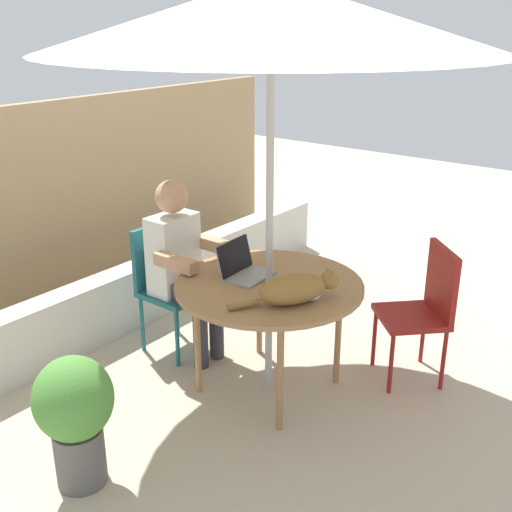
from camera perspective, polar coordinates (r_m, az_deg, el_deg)
The scene contains 11 objects.
ground_plane at distance 4.12m, azimuth 1.12°, elevation -11.73°, with size 14.00×14.00×0.00m, color #BCAD93.
fence_back at distance 5.25m, azimuth -18.16°, elevation 4.35°, with size 5.17×0.08×1.62m, color tan.
planter_wall_low at distance 4.83m, azimuth -11.78°, elevation -3.82°, with size 4.65×0.20×0.47m, color beige.
patio_table at distance 3.80m, azimuth 1.19°, elevation -3.18°, with size 1.14×1.14×0.72m.
patio_umbrella at distance 3.46m, azimuth 1.40°, elevation 21.01°, with size 2.47×2.47×2.42m.
chair_occupied at distance 4.40m, azimuth -8.17°, elevation -1.94°, with size 0.40×0.40×0.89m.
chair_empty at distance 4.12m, azimuth 15.09°, elevation -4.17°, with size 0.57×0.57×0.89m.
person_seated at distance 4.23m, azimuth -6.79°, elevation -0.35°, with size 0.48×0.48×1.23m.
laptop at distance 3.86m, azimuth -1.33°, elevation -0.91°, with size 0.31×0.27×0.21m.
cat at distance 3.50m, azimuth 3.74°, elevation -2.99°, with size 0.56×0.42×0.17m.
potted_plant_near_fence at distance 3.28m, azimuth -16.12°, elevation -13.46°, with size 0.39×0.39×0.71m.
Camera 1 is at (-2.78, -2.06, 2.24)m, focal length 44.06 mm.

